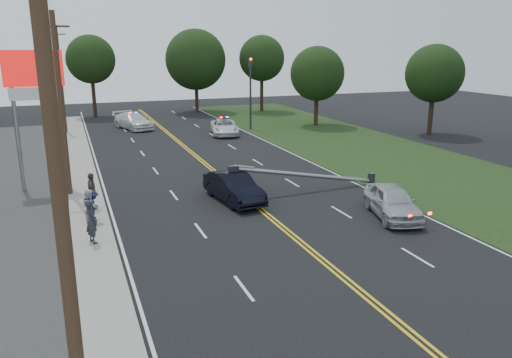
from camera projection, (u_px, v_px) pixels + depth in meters
name	position (u px, v px, depth m)	size (l,w,h in m)	color
ground	(312.00, 252.00, 20.58)	(120.00, 120.00, 0.00)	black
sidewalk	(87.00, 203.00, 26.72)	(1.80, 70.00, 0.12)	gray
grass_verge	(422.00, 169.00, 34.22)	(12.00, 80.00, 0.01)	black
centerline_yellow	(235.00, 189.00, 29.60)	(0.36, 80.00, 0.00)	gold
pylon_sign	(35.00, 86.00, 28.06)	(3.20, 0.35, 8.00)	gray
traffic_signal	(250.00, 87.00, 49.40)	(0.28, 0.41, 7.05)	#2D2D30
fallen_streetlight	(314.00, 175.00, 28.99)	(9.36, 0.44, 1.91)	#2D2D30
utility_pole_near	(63.00, 230.00, 8.88)	(1.60, 0.28, 10.00)	#382619
utility_pole_mid	(61.00, 106.00, 26.94)	(1.60, 0.28, 10.00)	#382619
utility_pole_far	(61.00, 80.00, 46.80)	(1.60, 0.28, 10.00)	#382619
tree_6	(91.00, 59.00, 57.50)	(5.56, 5.56, 9.42)	black
tree_7	(196.00, 60.00, 61.83)	(7.47, 7.47, 10.20)	black
tree_8	(262.00, 58.00, 62.55)	(5.70, 5.70, 9.47)	black
tree_9	(317.00, 74.00, 51.56)	(5.59, 5.59, 8.17)	black
tree_13	(434.00, 74.00, 46.07)	(5.33, 5.33, 8.37)	black
crashed_sedan	(234.00, 187.00, 27.07)	(1.67, 4.79, 1.58)	black
waiting_sedan	(392.00, 202.00, 24.60)	(1.86, 4.62, 1.57)	#AFB2B7
emergency_a	(224.00, 127.00, 47.26)	(2.38, 5.17, 1.44)	white
emergency_b	(134.00, 121.00, 50.47)	(2.28, 5.60, 1.63)	silver
bystander_a	(91.00, 221.00, 21.00)	(0.69, 0.46, 1.90)	#26262D
bystander_b	(90.00, 207.00, 23.30)	(0.81, 0.63, 1.66)	silver
bystander_c	(94.00, 206.00, 23.58)	(0.99, 0.57, 1.53)	#191F3F
bystander_d	(92.00, 191.00, 25.41)	(1.10, 0.46, 1.88)	#534542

